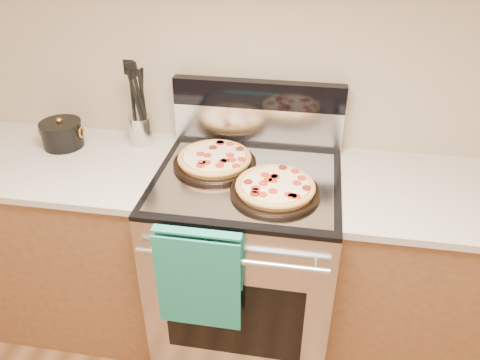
% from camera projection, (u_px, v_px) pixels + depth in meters
% --- Properties ---
extents(wall_back, '(4.00, 0.00, 4.00)m').
position_uv_depth(wall_back, '(261.00, 48.00, 1.98)').
color(wall_back, '#C2B18C').
rests_on(wall_back, ground).
extents(range_body, '(0.76, 0.68, 0.90)m').
position_uv_depth(range_body, '(246.00, 264.00, 2.16)').
color(range_body, '#B7B7BC').
rests_on(range_body, ground).
extents(oven_window, '(0.56, 0.01, 0.40)m').
position_uv_depth(oven_window, '(233.00, 320.00, 1.88)').
color(oven_window, black).
rests_on(oven_window, range_body).
extents(cooktop, '(0.76, 0.68, 0.02)m').
position_uv_depth(cooktop, '(247.00, 179.00, 1.92)').
color(cooktop, black).
rests_on(cooktop, range_body).
extents(backsplash_lower, '(0.76, 0.06, 0.18)m').
position_uv_depth(backsplash_lower, '(258.00, 125.00, 2.12)').
color(backsplash_lower, silver).
rests_on(backsplash_lower, cooktop).
extents(backsplash_upper, '(0.76, 0.06, 0.12)m').
position_uv_depth(backsplash_upper, '(258.00, 94.00, 2.04)').
color(backsplash_upper, black).
rests_on(backsplash_upper, backsplash_lower).
extents(oven_handle, '(0.70, 0.03, 0.03)m').
position_uv_depth(oven_handle, '(231.00, 260.00, 1.66)').
color(oven_handle, silver).
rests_on(oven_handle, range_body).
extents(dish_towel, '(0.32, 0.05, 0.42)m').
position_uv_depth(dish_towel, '(199.00, 277.00, 1.73)').
color(dish_towel, '#1B8771').
rests_on(dish_towel, oven_handle).
extents(foil_sheet, '(0.70, 0.55, 0.01)m').
position_uv_depth(foil_sheet, '(246.00, 181.00, 1.89)').
color(foil_sheet, gray).
rests_on(foil_sheet, cooktop).
extents(cabinet_left, '(1.00, 0.62, 0.88)m').
position_uv_depth(cabinet_left, '(72.00, 241.00, 2.32)').
color(cabinet_left, brown).
rests_on(cabinet_left, ground).
extents(countertop_left, '(1.02, 0.64, 0.03)m').
position_uv_depth(countertop_left, '(53.00, 161.00, 2.08)').
color(countertop_left, '#BAB4A7').
rests_on(countertop_left, cabinet_left).
extents(cabinet_right, '(1.00, 0.62, 0.88)m').
position_uv_depth(cabinet_right, '(444.00, 284.00, 2.07)').
color(cabinet_right, brown).
rests_on(cabinet_right, ground).
extents(countertop_right, '(1.02, 0.64, 0.03)m').
position_uv_depth(countertop_right, '(470.00, 199.00, 1.83)').
color(countertop_right, '#BAB4A7').
rests_on(countertop_right, cabinet_right).
extents(pepperoni_pizza_back, '(0.46, 0.46, 0.05)m').
position_uv_depth(pepperoni_pizza_back, '(215.00, 160.00, 1.98)').
color(pepperoni_pizza_back, '#C5863C').
rests_on(pepperoni_pizza_back, foil_sheet).
extents(pepperoni_pizza_front, '(0.41, 0.41, 0.05)m').
position_uv_depth(pepperoni_pizza_front, '(275.00, 188.00, 1.79)').
color(pepperoni_pizza_front, '#C5863C').
rests_on(pepperoni_pizza_front, foil_sheet).
extents(utensil_crock, '(0.14, 0.14, 0.14)m').
position_uv_depth(utensil_crock, '(141.00, 130.00, 2.16)').
color(utensil_crock, silver).
rests_on(utensil_crock, countertop_left).
extents(saucepan, '(0.19, 0.19, 0.11)m').
position_uv_depth(saucepan, '(62.00, 135.00, 2.14)').
color(saucepan, black).
rests_on(saucepan, countertop_left).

